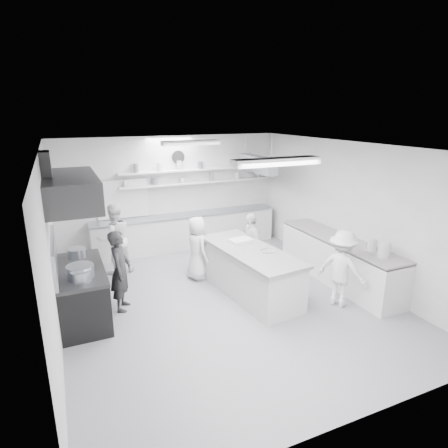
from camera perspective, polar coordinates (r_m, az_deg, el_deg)
name	(u,v)px	position (r m, az deg, el deg)	size (l,w,h in m)	color
floor	(224,299)	(7.77, -0.04, -11.21)	(6.00, 7.00, 0.02)	#9795A0
ceiling	(224,146)	(6.90, -0.05, 11.58)	(6.00, 7.00, 0.02)	white
wall_back	(172,193)	(10.40, -7.84, 4.66)	(6.00, 0.04, 3.00)	silver
wall_front	(354,314)	(4.46, 18.81, -12.56)	(6.00, 0.04, 3.00)	silver
wall_left	(50,249)	(6.64, -24.52, -3.48)	(0.04, 7.00, 3.00)	silver
wall_right	(349,211)	(8.79, 18.18, 1.82)	(0.04, 7.00, 3.00)	silver
stove	(82,294)	(7.40, -20.43, -9.81)	(0.80, 1.80, 0.90)	black
exhaust_hood	(70,190)	(6.82, -22.02, 4.72)	(0.85, 2.00, 0.50)	#2D2D2D
back_counter	(187,231)	(10.46, -5.59, -1.07)	(5.00, 0.60, 0.92)	silver
shelf_lower	(197,182)	(10.44, -3.98, 6.22)	(4.20, 0.26, 0.04)	silver
shelf_upper	(197,170)	(10.38, -4.02, 8.12)	(4.20, 0.26, 0.04)	silver
pass_through_window	(123,199)	(10.12, -14.89, 3.65)	(1.30, 0.04, 1.00)	black
wall_clock	(178,157)	(10.26, -6.90, 9.92)	(0.32, 0.32, 0.05)	silver
right_counter	(338,261)	(8.73, 16.71, -5.26)	(0.74, 3.30, 0.94)	silver
pot_rack	(257,164)	(10.00, 4.99, 8.94)	(0.30, 1.60, 0.40)	#959BA2
light_fixture_front	(277,162)	(5.32, 7.87, 9.22)	(1.30, 0.25, 0.10)	silver
light_fixture_rear	(191,143)	(8.58, -4.99, 12.01)	(1.30, 0.25, 0.10)	silver
prep_island	(250,273)	(7.83, 3.88, -7.25)	(0.92, 2.47, 0.91)	silver
stove_pot	(80,272)	(6.79, -20.68, -6.80)	(0.44, 0.44, 0.25)	#959BA2
cook_stove	(120,271)	(7.35, -15.22, -6.75)	(0.56, 0.37, 1.55)	#272728
cook_back	(115,239)	(9.01, -16.04, -2.16)	(0.80, 0.62, 1.64)	silver
cook_island_left	(197,248)	(8.43, -4.07, -3.61)	(0.70, 0.45, 1.42)	silver
cook_island_right	(251,244)	(8.60, 4.00, -3.07)	(0.85, 0.36, 1.46)	silver
cook_right	(342,269)	(7.58, 17.22, -6.41)	(0.97, 0.56, 1.50)	silver
bowl_island_a	(267,252)	(7.57, 6.50, -4.19)	(0.25, 0.25, 0.06)	#959BA2
bowl_island_b	(236,249)	(7.72, 1.83, -3.69)	(0.18, 0.18, 0.06)	silver
bowl_right	(370,253)	(7.94, 21.04, -4.03)	(0.22, 0.22, 0.05)	silver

